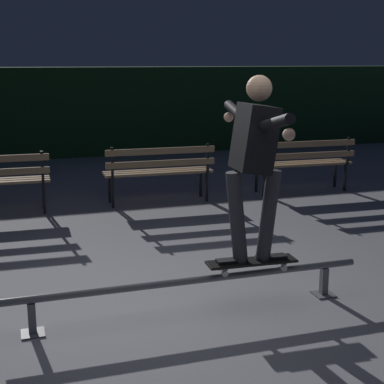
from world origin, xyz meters
name	(u,v)px	position (x,y,z in m)	size (l,w,h in m)	color
ground_plane	(184,305)	(0.00, 0.00, 0.00)	(90.00, 90.00, 0.00)	gray
hedge_backdrop	(69,111)	(0.00, 8.77, 0.96)	(24.00, 1.20, 1.92)	#193D1E
grind_rail	(189,285)	(0.00, -0.16, 0.25)	(3.10, 0.18, 0.32)	slate
skateboard	(252,262)	(0.56, -0.16, 0.39)	(0.79, 0.23, 0.09)	black
skateboarder	(254,154)	(0.56, -0.16, 1.32)	(0.62, 1.41, 1.56)	black
park_bench_right_center	(159,168)	(0.73, 3.63, 0.54)	(1.61, 0.46, 0.88)	black
park_bench_rightmost	(304,159)	(3.10, 3.63, 0.54)	(1.61, 0.46, 0.88)	black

